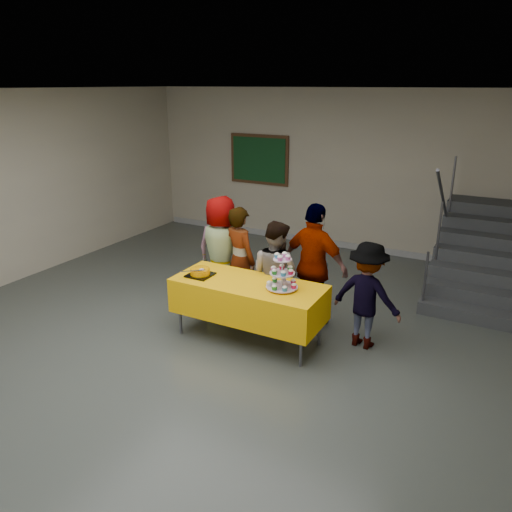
{
  "coord_description": "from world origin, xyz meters",
  "views": [
    {
      "loc": [
        3.07,
        -4.07,
        3.07
      ],
      "look_at": [
        0.32,
        1.06,
        1.05
      ],
      "focal_mm": 35.0,
      "sensor_mm": 36.0,
      "label": 1
    }
  ],
  "objects_px": {
    "schoolchild_b": "(240,260)",
    "bear_cake": "(200,271)",
    "bake_table": "(248,298)",
    "noticeboard": "(259,160)",
    "schoolchild_d": "(314,266)",
    "schoolchild_a": "(221,251)",
    "cupcake_stand": "(282,275)",
    "schoolchild_c": "(275,274)",
    "schoolchild_e": "(367,295)",
    "staircase": "(481,257)"
  },
  "relations": [
    {
      "from": "schoolchild_b",
      "to": "staircase",
      "type": "relative_size",
      "value": 0.63
    },
    {
      "from": "schoolchild_b",
      "to": "bear_cake",
      "type": "bearing_deg",
      "value": 100.65
    },
    {
      "from": "bear_cake",
      "to": "schoolchild_d",
      "type": "bearing_deg",
      "value": 35.58
    },
    {
      "from": "noticeboard",
      "to": "schoolchild_e",
      "type": "bearing_deg",
      "value": -46.81
    },
    {
      "from": "bake_table",
      "to": "noticeboard",
      "type": "bearing_deg",
      "value": 116.21
    },
    {
      "from": "schoolchild_e",
      "to": "noticeboard",
      "type": "height_order",
      "value": "noticeboard"
    },
    {
      "from": "cupcake_stand",
      "to": "schoolchild_a",
      "type": "height_order",
      "value": "schoolchild_a"
    },
    {
      "from": "bear_cake",
      "to": "staircase",
      "type": "relative_size",
      "value": 0.15
    },
    {
      "from": "schoolchild_a",
      "to": "staircase",
      "type": "distance_m",
      "value": 4.11
    },
    {
      "from": "schoolchild_c",
      "to": "staircase",
      "type": "bearing_deg",
      "value": -115.66
    },
    {
      "from": "bake_table",
      "to": "schoolchild_e",
      "type": "distance_m",
      "value": 1.44
    },
    {
      "from": "cupcake_stand",
      "to": "schoolchild_a",
      "type": "bearing_deg",
      "value": 149.84
    },
    {
      "from": "cupcake_stand",
      "to": "schoolchild_c",
      "type": "bearing_deg",
      "value": 123.0
    },
    {
      "from": "bake_table",
      "to": "noticeboard",
      "type": "xyz_separation_m",
      "value": [
        -2.02,
        4.1,
        1.04
      ]
    },
    {
      "from": "noticeboard",
      "to": "bake_table",
      "type": "bearing_deg",
      "value": -63.79
    },
    {
      "from": "bake_table",
      "to": "schoolchild_d",
      "type": "bearing_deg",
      "value": 54.28
    },
    {
      "from": "schoolchild_d",
      "to": "staircase",
      "type": "height_order",
      "value": "staircase"
    },
    {
      "from": "schoolchild_a",
      "to": "bake_table",
      "type": "bearing_deg",
      "value": 138.26
    },
    {
      "from": "cupcake_stand",
      "to": "schoolchild_d",
      "type": "distance_m",
      "value": 0.77
    },
    {
      "from": "bear_cake",
      "to": "schoolchild_c",
      "type": "bearing_deg",
      "value": 39.98
    },
    {
      "from": "schoolchild_c",
      "to": "bear_cake",
      "type": "bearing_deg",
      "value": 54.16
    },
    {
      "from": "bake_table",
      "to": "cupcake_stand",
      "type": "distance_m",
      "value": 0.6
    },
    {
      "from": "schoolchild_c",
      "to": "schoolchild_e",
      "type": "relative_size",
      "value": 1.08
    },
    {
      "from": "bake_table",
      "to": "noticeboard",
      "type": "relative_size",
      "value": 1.45
    },
    {
      "from": "bake_table",
      "to": "schoolchild_a",
      "type": "height_order",
      "value": "schoolchild_a"
    },
    {
      "from": "schoolchild_b",
      "to": "schoolchild_e",
      "type": "height_order",
      "value": "schoolchild_b"
    },
    {
      "from": "bake_table",
      "to": "schoolchild_d",
      "type": "height_order",
      "value": "schoolchild_d"
    },
    {
      "from": "schoolchild_b",
      "to": "schoolchild_c",
      "type": "xyz_separation_m",
      "value": [
        0.62,
        -0.16,
        -0.04
      ]
    },
    {
      "from": "bear_cake",
      "to": "schoolchild_b",
      "type": "height_order",
      "value": "schoolchild_b"
    },
    {
      "from": "schoolchild_b",
      "to": "schoolchild_e",
      "type": "distance_m",
      "value": 1.85
    },
    {
      "from": "cupcake_stand",
      "to": "staircase",
      "type": "xyz_separation_m",
      "value": [
        1.93,
        3.26,
        -0.46
      ]
    },
    {
      "from": "staircase",
      "to": "schoolchild_e",
      "type": "bearing_deg",
      "value": -111.14
    },
    {
      "from": "schoolchild_b",
      "to": "schoolchild_d",
      "type": "bearing_deg",
      "value": -156.38
    },
    {
      "from": "schoolchild_e",
      "to": "schoolchild_a",
      "type": "bearing_deg",
      "value": 1.48
    },
    {
      "from": "schoolchild_a",
      "to": "noticeboard",
      "type": "height_order",
      "value": "noticeboard"
    },
    {
      "from": "bear_cake",
      "to": "schoolchild_e",
      "type": "relative_size",
      "value": 0.27
    },
    {
      "from": "noticeboard",
      "to": "cupcake_stand",
      "type": "bearing_deg",
      "value": -58.89
    },
    {
      "from": "staircase",
      "to": "noticeboard",
      "type": "height_order",
      "value": "noticeboard"
    },
    {
      "from": "bear_cake",
      "to": "schoolchild_b",
      "type": "bearing_deg",
      "value": 80.86
    },
    {
      "from": "schoolchild_d",
      "to": "bear_cake",
      "type": "bearing_deg",
      "value": 47.09
    },
    {
      "from": "bake_table",
      "to": "staircase",
      "type": "xyz_separation_m",
      "value": [
        2.38,
        3.27,
        -0.07
      ]
    },
    {
      "from": "bear_cake",
      "to": "schoolchild_e",
      "type": "xyz_separation_m",
      "value": [
        1.97,
        0.63,
        -0.17
      ]
    },
    {
      "from": "cupcake_stand",
      "to": "schoolchild_b",
      "type": "height_order",
      "value": "schoolchild_b"
    },
    {
      "from": "schoolchild_d",
      "to": "schoolchild_e",
      "type": "xyz_separation_m",
      "value": [
        0.77,
        -0.23,
        -0.16
      ]
    },
    {
      "from": "schoolchild_d",
      "to": "schoolchild_b",
      "type": "bearing_deg",
      "value": 15.33
    },
    {
      "from": "schoolchild_a",
      "to": "schoolchild_c",
      "type": "height_order",
      "value": "schoolchild_a"
    },
    {
      "from": "cupcake_stand",
      "to": "bake_table",
      "type": "bearing_deg",
      "value": -178.73
    },
    {
      "from": "bake_table",
      "to": "schoolchild_e",
      "type": "height_order",
      "value": "schoolchild_e"
    },
    {
      "from": "noticeboard",
      "to": "schoolchild_c",
      "type": "bearing_deg",
      "value": -59.18
    },
    {
      "from": "bear_cake",
      "to": "schoolchild_d",
      "type": "height_order",
      "value": "schoolchild_d"
    }
  ]
}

